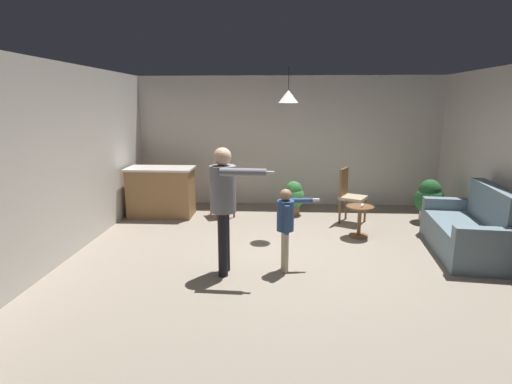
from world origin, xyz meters
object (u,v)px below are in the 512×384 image
object	(u,v)px
couch_floral	(470,231)
dining_chair_by_counter	(226,188)
side_table_by_couch	(359,218)
dining_chair_near_wall	(349,193)
person_adult	(224,197)
person_child	(286,221)
spare_remote_on_table	(362,206)
kitchen_counter	(161,192)
potted_plant_corner	(293,196)
potted_plant_by_wall	(429,199)

from	to	relation	value
couch_floral	dining_chair_by_counter	bearing A→B (deg)	71.12
side_table_by_couch	dining_chair_by_counter	distance (m)	2.61
dining_chair_near_wall	dining_chair_by_counter	bearing A→B (deg)	-70.98
side_table_by_couch	person_adult	world-z (taller)	person_adult
person_child	spare_remote_on_table	xyz separation A→B (m)	(1.25, 1.40, -0.14)
dining_chair_by_counter	dining_chair_near_wall	world-z (taller)	same
kitchen_counter	spare_remote_on_table	xyz separation A→B (m)	(3.60, -1.10, 0.06)
dining_chair_by_counter	spare_remote_on_table	xyz separation A→B (m)	(2.36, -1.18, -0.01)
kitchen_counter	spare_remote_on_table	bearing A→B (deg)	-16.96
person_child	dining_chair_near_wall	bearing A→B (deg)	144.50
dining_chair_near_wall	person_adult	bearing A→B (deg)	-12.43
person_child	dining_chair_by_counter	size ratio (longest dim) A/B	1.10
person_child	spare_remote_on_table	bearing A→B (deg)	130.54
kitchen_counter	potted_plant_corner	bearing A→B (deg)	5.24
dining_chair_by_counter	dining_chair_near_wall	xyz separation A→B (m)	(2.30, -0.33, 0.00)
person_child	person_adult	bearing A→B (deg)	-88.92
person_adult	potted_plant_by_wall	xyz separation A→B (m)	(3.43, 2.49, -0.57)
spare_remote_on_table	dining_chair_by_counter	bearing A→B (deg)	153.39
couch_floral	spare_remote_on_table	distance (m)	1.58
person_child	potted_plant_by_wall	xyz separation A→B (m)	(2.66, 2.37, -0.24)
couch_floral	kitchen_counter	size ratio (longest dim) A/B	1.49
kitchen_counter	potted_plant_by_wall	size ratio (longest dim) A/B	1.58
side_table_by_couch	person_child	distance (m)	1.92
potted_plant_by_wall	dining_chair_by_counter	bearing A→B (deg)	176.81
person_adult	dining_chair_near_wall	bearing A→B (deg)	142.64
potted_plant_by_wall	dining_chair_near_wall	bearing A→B (deg)	-175.33
kitchen_counter	person_child	xyz separation A→B (m)	(2.36, -2.49, 0.20)
kitchen_counter	dining_chair_by_counter	distance (m)	1.25
person_adult	couch_floral	bearing A→B (deg)	107.03
kitchen_counter	potted_plant_corner	size ratio (longest dim) A/B	1.89
side_table_by_couch	potted_plant_corner	size ratio (longest dim) A/B	0.78
person_adult	dining_chair_by_counter	bearing A→B (deg)	-170.51
dining_chair_by_counter	potted_plant_by_wall	world-z (taller)	dining_chair_by_counter
dining_chair_by_counter	potted_plant_corner	xyz separation A→B (m)	(1.31, 0.15, -0.18)
side_table_by_couch	potted_plant_corner	bearing A→B (deg)	128.51
person_adult	side_table_by_couch	bearing A→B (deg)	130.19
potted_plant_corner	person_adult	bearing A→B (deg)	-108.78
couch_floral	person_adult	size ratio (longest dim) A/B	1.16
couch_floral	dining_chair_near_wall	world-z (taller)	same
person_adult	spare_remote_on_table	xyz separation A→B (m)	(2.02, 1.51, -0.47)
kitchen_counter	potted_plant_by_wall	bearing A→B (deg)	-1.43
couch_floral	dining_chair_by_counter	world-z (taller)	same
couch_floral	kitchen_counter	world-z (taller)	couch_floral
couch_floral	person_child	size ratio (longest dim) A/B	1.72
dining_chair_by_counter	couch_floral	bearing A→B (deg)	-139.19
kitchen_counter	spare_remote_on_table	size ratio (longest dim) A/B	9.69
person_adult	dining_chair_by_counter	size ratio (longest dim) A/B	1.63
kitchen_counter	person_child	distance (m)	3.44
side_table_by_couch	dining_chair_near_wall	bearing A→B (deg)	92.55
person_child	couch_floral	bearing A→B (deg)	98.75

